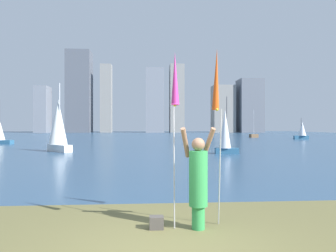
# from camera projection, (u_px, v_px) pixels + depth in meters

# --- Properties ---
(ground) EXTENTS (120.00, 138.00, 0.12)m
(ground) POSITION_uv_depth(u_px,v_px,m) (149.00, 138.00, 55.68)
(ground) COLOR brown
(person) EXTENTS (0.75, 0.55, 2.04)m
(person) POSITION_uv_depth(u_px,v_px,m) (198.00, 179.00, 6.06)
(person) COLOR green
(person) RESTS_ON ground
(kite_flag_left) EXTENTS (0.16, 0.43, 3.53)m
(kite_flag_left) POSITION_uv_depth(u_px,v_px,m) (175.00, 83.00, 5.96)
(kite_flag_left) COLOR #B2B2B7
(kite_flag_left) RESTS_ON ground
(kite_flag_right) EXTENTS (0.16, 0.62, 3.73)m
(kite_flag_right) POSITION_uv_depth(u_px,v_px,m) (216.00, 83.00, 6.54)
(kite_flag_right) COLOR #B2B2B7
(kite_flag_right) RESTS_ON ground
(bag) EXTENTS (0.28, 0.21, 0.25)m
(bag) POSITION_uv_depth(u_px,v_px,m) (157.00, 223.00, 6.06)
(bag) COLOR #4C4742
(bag) RESTS_ON ground
(sailboat_1) EXTENTS (1.75, 1.20, 5.06)m
(sailboat_1) POSITION_uv_depth(u_px,v_px,m) (254.00, 136.00, 55.20)
(sailboat_1) COLOR brown
(sailboat_1) RESTS_ON ground
(sailboat_6) EXTENTS (1.79, 0.95, 4.28)m
(sailboat_6) POSITION_uv_depth(u_px,v_px,m) (225.00, 133.00, 22.54)
(sailboat_6) COLOR #2D6084
(sailboat_6) RESTS_ON ground
(sailboat_7) EXTENTS (2.51, 2.64, 5.57)m
(sailboat_7) POSITION_uv_depth(u_px,v_px,m) (58.00, 125.00, 24.61)
(sailboat_7) COLOR white
(sailboat_7) RESTS_ON ground
(sailboat_8) EXTENTS (2.34, 1.21, 3.41)m
(sailboat_8) POSITION_uv_depth(u_px,v_px,m) (302.00, 130.00, 48.14)
(sailboat_8) COLOR #2D6084
(sailboat_8) RESTS_ON ground
(skyline_tower_0) EXTENTS (3.96, 6.01, 14.94)m
(skyline_tower_0) POSITION_uv_depth(u_px,v_px,m) (43.00, 110.00, 97.41)
(skyline_tower_0) COLOR gray
(skyline_tower_0) RESTS_ON ground
(skyline_tower_1) EXTENTS (7.91, 6.92, 27.26)m
(skyline_tower_1) POSITION_uv_depth(u_px,v_px,m) (79.00, 92.00, 101.36)
(skyline_tower_1) COLOR #565B66
(skyline_tower_1) RESTS_ON ground
(skyline_tower_2) EXTENTS (3.69, 3.76, 22.74)m
(skyline_tower_2) POSITION_uv_depth(u_px,v_px,m) (106.00, 99.00, 101.22)
(skyline_tower_2) COLOR gray
(skyline_tower_2) RESTS_ON ground
(skyline_tower_3) EXTENTS (5.98, 6.91, 21.22)m
(skyline_tower_3) POSITION_uv_depth(u_px,v_px,m) (155.00, 101.00, 101.06)
(skyline_tower_3) COLOR gray
(skyline_tower_3) RESTS_ON ground
(skyline_tower_4) EXTENTS (4.70, 5.83, 22.79)m
(skyline_tower_4) POSITION_uv_depth(u_px,v_px,m) (177.00, 99.00, 102.40)
(skyline_tower_4) COLOR gray
(skyline_tower_4) RESTS_ON ground
(skyline_tower_5) EXTENTS (7.19, 6.12, 15.75)m
(skyline_tower_5) POSITION_uv_depth(u_px,v_px,m) (223.00, 109.00, 101.92)
(skyline_tower_5) COLOR gray
(skyline_tower_5) RESTS_ON ground
(skyline_tower_6) EXTENTS (7.70, 6.92, 17.76)m
(skyline_tower_6) POSITION_uv_depth(u_px,v_px,m) (250.00, 106.00, 101.42)
(skyline_tower_6) COLOR slate
(skyline_tower_6) RESTS_ON ground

